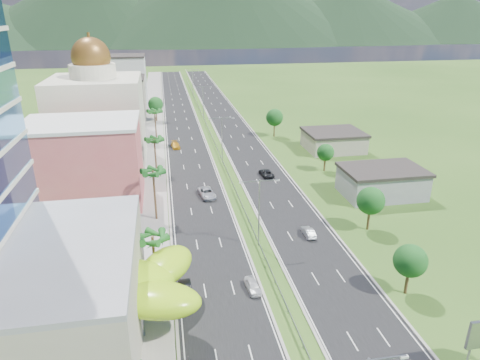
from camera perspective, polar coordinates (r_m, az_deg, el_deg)
ground at (r=58.76m, az=4.65°, el=-13.56°), size 500.00×500.00×0.00m
road_left at (r=140.53m, az=-7.74°, el=7.46°), size 11.00×260.00×0.04m
road_right at (r=141.92m, az=-1.63°, el=7.78°), size 11.00×260.00×0.04m
sidewalk_left at (r=140.47m, az=-11.64°, el=7.22°), size 7.00×260.00×0.12m
median_guardrail at (r=123.55m, az=-3.82°, el=5.94°), size 0.10×216.06×0.76m
streetlight_median_b at (r=63.80m, az=2.56°, el=-3.50°), size 6.04×0.25×11.00m
streetlight_median_c at (r=100.88m, az=-2.44°, el=6.00°), size 6.04×0.25×11.00m
streetlight_median_d at (r=144.46m, az=-4.96°, el=10.69°), size 6.04×0.25×11.00m
streetlight_median_e at (r=188.72m, az=-6.34°, el=13.18°), size 6.04×0.25×11.00m
lime_canopy at (r=51.61m, az=-16.59°, el=-13.32°), size 18.00×15.00×7.40m
pink_shophouse at (r=83.93m, az=-19.95°, el=2.00°), size 20.00×15.00×15.00m
domed_building at (r=104.83m, az=-18.38°, el=8.12°), size 20.00×20.00×28.70m
midrise_grey at (r=129.66m, az=-16.42°, el=9.22°), size 16.00×15.00×16.00m
midrise_beige at (r=151.44m, az=-15.62°, el=10.40°), size 16.00×15.00×13.00m
midrise_white at (r=173.65m, az=-15.12°, el=12.63°), size 16.00×15.00×18.00m
shed_near at (r=88.03m, az=18.36°, el=-0.39°), size 15.00×10.00×5.00m
shed_far at (r=114.52m, az=12.33°, el=5.05°), size 14.00×12.00×4.40m
palm_tree_b at (r=55.23m, az=-11.58°, el=-7.80°), size 3.60×3.60×8.10m
palm_tree_c at (r=72.86m, az=-11.51°, el=0.83°), size 3.60×3.60×9.60m
palm_tree_d at (r=95.03m, az=-11.35°, el=5.12°), size 3.60×3.60×8.60m
palm_tree_e at (r=119.09m, az=-11.31°, el=8.80°), size 3.60×3.60×9.40m
leafy_tree_lfar at (r=144.11m, az=-11.18°, el=9.87°), size 4.90×4.90×8.05m
leafy_tree_ra at (r=58.23m, az=21.76°, el=-9.98°), size 4.20×4.20×6.90m
leafy_tree_rb at (r=72.42m, az=17.03°, el=-2.68°), size 4.55×4.55×7.47m
leafy_tree_rc at (r=97.69m, az=11.33°, el=3.62°), size 3.85×3.85×6.33m
leafy_tree_rd at (r=123.65m, az=4.63°, el=8.30°), size 4.90×4.90×8.05m
mountain_ridge at (r=502.81m, az=-1.96°, el=17.67°), size 860.00×140.00×90.00m
car_white_near_left at (r=56.94m, az=1.72°, el=-13.91°), size 1.89×4.01×1.32m
car_dark_left at (r=56.14m, az=-7.33°, el=-14.54°), size 1.81×4.81×1.57m
car_silver_mid_left at (r=83.48m, az=-4.45°, el=-1.73°), size 3.52×6.11×1.60m
car_yellow_far_left at (r=114.99m, az=-8.60°, el=4.63°), size 2.49×5.14×1.44m
car_silver_right at (r=70.12m, az=9.09°, el=-6.86°), size 1.45×4.00×1.31m
car_dark_far_right at (r=93.93m, az=3.53°, el=0.94°), size 2.80×5.30×1.42m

